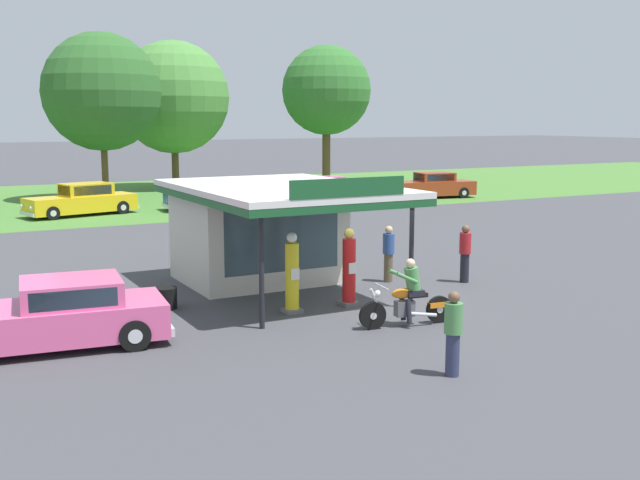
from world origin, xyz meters
TOP-DOWN VIEW (x-y plane):
  - ground_plane at (0.00, 0.00)m, footprint 300.00×300.00m
  - grass_verge_strip at (0.00, 30.00)m, footprint 120.00×24.00m
  - service_station_kiosk at (-1.38, 4.00)m, footprint 5.00×7.32m
  - gas_pump_nearside at (-2.19, 0.46)m, footprint 0.44×0.44m
  - gas_pump_offside at (-0.57, 0.46)m, footprint 0.44×0.44m
  - motorcycle_with_rider at (-0.37, -1.90)m, footprint 2.33×0.72m
  - featured_classic_sedan at (-7.81, 0.23)m, footprint 5.00×2.44m
  - parked_car_back_row_right at (-2.95, 22.59)m, footprint 5.72×2.98m
  - parked_car_back_row_centre_left at (17.31, 21.29)m, footprint 5.78×2.72m
  - parked_car_back_row_far_right at (10.56, 22.83)m, footprint 5.22×2.86m
  - parked_car_second_row_spare at (3.69, 21.89)m, footprint 5.46×2.27m
  - bystander_leaning_by_kiosk at (3.81, 1.25)m, footprint 0.34×0.34m
  - bystander_admiring_sedan at (1.88, 2.37)m, footprint 0.34×0.34m
  - bystander_chatting_near_pumps at (-1.61, -5.14)m, footprint 0.34×0.34m
  - bystander_standing_back_lot at (-1.81, 9.40)m, footprint 0.34×0.34m
  - tree_oak_far_right at (15.47, 31.08)m, footprint 6.17×6.17m
  - tree_oak_left at (-0.46, 29.17)m, footprint 6.79×6.79m
  - tree_oak_far_left at (5.67, 34.74)m, footprint 7.57×7.57m
  - spare_tire_stack at (-4.84, 2.34)m, footprint 0.60×0.60m

SIDE VIEW (x-z plane):
  - ground_plane at x=0.00m, z-range 0.00..0.00m
  - grass_verge_strip at x=0.00m, z-range 0.00..0.01m
  - spare_tire_stack at x=-4.84m, z-range 0.00..0.54m
  - motorcycle_with_rider at x=-0.37m, z-range -0.14..1.44m
  - featured_classic_sedan at x=-7.81m, z-range -0.05..1.37m
  - parked_car_back_row_far_right at x=10.56m, z-range -0.05..1.37m
  - parked_car_back_row_centre_left at x=17.31m, z-range -0.07..1.47m
  - parked_car_back_row_right at x=-2.95m, z-range -0.07..1.51m
  - parked_car_second_row_spare at x=3.69m, z-range -0.08..1.56m
  - bystander_chatting_near_pumps at x=-1.61m, z-range 0.04..1.65m
  - bystander_standing_back_lot at x=-1.81m, z-range 0.04..1.69m
  - bystander_admiring_sedan at x=1.88m, z-range 0.04..1.70m
  - bystander_leaning_by_kiosk at x=3.81m, z-range 0.05..1.74m
  - gas_pump_offside at x=-0.57m, z-range -0.08..1.91m
  - gas_pump_nearside at x=-2.19m, z-range -0.08..1.92m
  - service_station_kiosk at x=-1.38m, z-range 0.02..3.41m
  - tree_oak_left at x=-0.46m, z-range 1.26..10.93m
  - tree_oak_far_left at x=5.67m, z-range 1.19..11.14m
  - tree_oak_far_right at x=15.47m, z-range 1.78..11.56m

